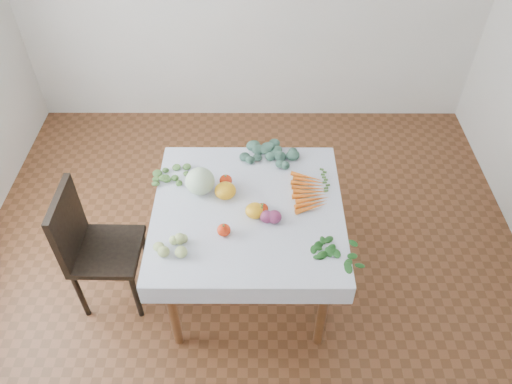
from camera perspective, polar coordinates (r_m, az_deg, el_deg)
ground at (r=3.54m, az=-0.79°, el=-10.31°), size 4.00×4.00×0.00m
table at (r=3.03m, az=-0.91°, el=-3.22°), size 1.00×1.00×0.75m
tablecloth at (r=2.95m, az=-0.93°, el=-1.93°), size 1.12×1.12×0.01m
chair at (r=3.24m, az=-18.37°, el=-5.51°), size 0.42×0.42×0.91m
cabbage at (r=3.02m, az=-6.42°, el=1.24°), size 0.23×0.23×0.16m
tomato_a at (r=3.07m, az=-3.48°, el=1.32°), size 0.10×0.10×0.07m
tomato_b at (r=2.89m, az=0.67°, el=-2.26°), size 0.07×0.07×0.06m
tomato_c at (r=2.80m, az=-3.70°, el=-4.36°), size 0.10×0.10×0.07m
tomato_d at (r=2.91m, az=0.72°, el=-1.91°), size 0.09×0.09×0.06m
heirloom_back at (r=2.99m, az=-3.52°, el=0.15°), size 0.16×0.16×0.09m
heirloom_front at (r=2.88m, az=-0.13°, el=-2.15°), size 0.12×0.12×0.08m
onion_a at (r=2.86m, az=1.23°, el=-2.84°), size 0.10×0.10×0.07m
onion_b at (r=2.86m, az=2.11°, el=-2.86°), size 0.09×0.09×0.07m
tomatillo_cluster at (r=2.77m, az=-9.70°, el=-5.99°), size 0.16×0.13×0.05m
carrot_bunch at (r=3.04m, az=6.17°, el=0.03°), size 0.21×0.37×0.03m
kale_bunch at (r=3.27m, az=1.51°, el=4.25°), size 0.33×0.31×0.05m
basil_bunch at (r=2.75m, az=9.02°, el=-7.11°), size 0.26×0.22×0.01m
dill_bunch at (r=3.17m, az=-9.39°, el=1.79°), size 0.22×0.21×0.02m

